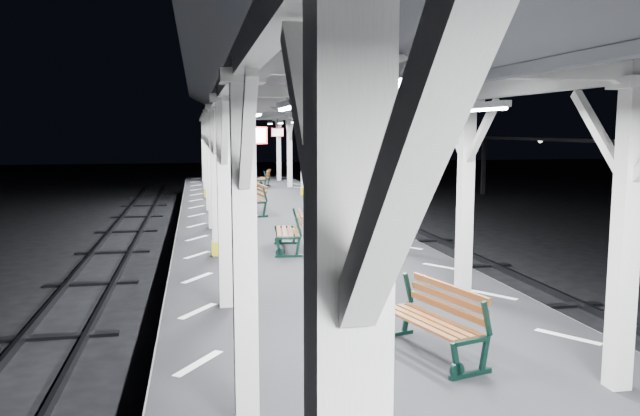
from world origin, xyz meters
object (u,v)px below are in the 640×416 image
object	(u,v)px
bench_mid	(292,230)
bench_far	(255,198)
bench_extra	(265,178)
bench_near	(436,318)

from	to	relation	value
bench_mid	bench_far	distance (m)	6.42
bench_extra	bench_mid	bearing A→B (deg)	-80.59
bench_mid	bench_extra	distance (m)	15.91
bench_mid	bench_extra	xyz separation A→B (m)	(1.11, 15.87, -0.03)
bench_near	bench_far	bearing A→B (deg)	78.72
bench_mid	bench_near	bearing A→B (deg)	-77.28
bench_far	bench_extra	size ratio (longest dim) A/B	1.14
bench_near	bench_mid	distance (m)	7.00
bench_far	bench_near	bearing A→B (deg)	-92.86
bench_mid	bench_far	size ratio (longest dim) A/B	0.91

